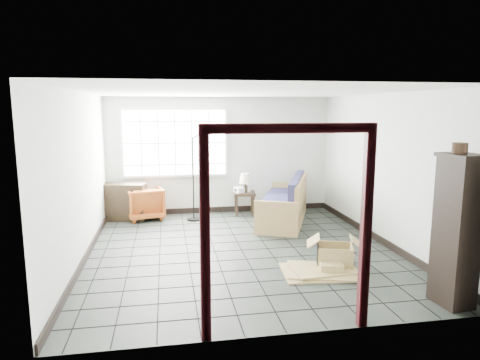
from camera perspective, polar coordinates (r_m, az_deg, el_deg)
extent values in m
plane|color=black|center=(7.25, 0.22, -9.33)|extent=(5.50, 5.50, 0.00)
cube|color=silver|center=(9.64, -2.65, 3.28)|extent=(5.00, 0.02, 2.60)
cube|color=silver|center=(4.31, 6.67, -4.50)|extent=(5.00, 0.02, 2.60)
cube|color=silver|center=(6.96, -20.48, 0.30)|extent=(0.02, 5.50, 2.60)
cube|color=silver|center=(7.78, 18.67, 1.31)|extent=(0.02, 5.50, 2.60)
cube|color=white|center=(6.87, 0.23, 11.66)|extent=(5.00, 5.50, 0.02)
cube|color=black|center=(9.83, -2.58, -3.93)|extent=(4.95, 0.03, 0.12)
cube|color=black|center=(7.25, -19.75, -9.42)|extent=(0.03, 5.45, 0.12)
cube|color=black|center=(8.03, 18.08, -7.49)|extent=(0.03, 5.45, 0.12)
cube|color=silver|center=(9.50, -8.65, 4.91)|extent=(2.32, 0.06, 1.52)
cube|color=white|center=(9.46, -8.64, 4.89)|extent=(2.20, 0.02, 1.40)
cube|color=black|center=(4.27, -4.70, -8.09)|extent=(0.10, 0.08, 2.10)
cube|color=black|center=(4.73, 16.42, -6.72)|extent=(0.10, 0.08, 2.10)
cube|color=black|center=(4.24, 6.70, 6.88)|extent=(1.80, 0.08, 0.10)
cube|color=#AA7B4D|center=(9.01, 5.72, -4.41)|extent=(1.54, 2.20, 0.37)
cube|color=#AA7B4D|center=(7.96, 4.81, -5.19)|extent=(0.78, 0.37, 0.65)
cube|color=#AA7B4D|center=(10.00, 6.48, -2.19)|extent=(0.78, 0.37, 0.65)
cube|color=#AA7B4D|center=(8.89, 8.12, -2.14)|extent=(0.86, 1.92, 0.72)
cube|color=#181C3D|center=(8.30, 5.04, -3.71)|extent=(0.93, 0.89, 0.16)
cube|color=#181C3D|center=(8.21, 7.12, -2.14)|extent=(0.38, 0.66, 0.53)
cube|color=#181C3D|center=(8.95, 5.62, -2.75)|extent=(0.93, 0.89, 0.16)
cube|color=#181C3D|center=(8.87, 7.55, -1.28)|extent=(0.38, 0.66, 0.53)
cube|color=#181C3D|center=(9.61, 6.12, -1.92)|extent=(0.93, 0.89, 0.16)
cube|color=#181C3D|center=(9.53, 7.92, -0.54)|extent=(0.38, 0.66, 0.53)
imported|color=#974D16|center=(9.38, -12.58, -2.82)|extent=(0.86, 0.83, 0.75)
cube|color=black|center=(9.50, 0.61, -1.79)|extent=(0.51, 0.51, 0.06)
cube|color=black|center=(9.36, -0.43, -3.53)|extent=(0.05, 0.05, 0.46)
cube|color=black|center=(9.39, 1.83, -3.49)|extent=(0.05, 0.05, 0.46)
cube|color=black|center=(9.72, -0.58, -3.04)|extent=(0.05, 0.05, 0.46)
cube|color=black|center=(9.75, 1.61, -3.00)|extent=(0.05, 0.05, 0.46)
cylinder|color=black|center=(9.44, 0.72, -1.22)|extent=(0.11, 0.11, 0.15)
cylinder|color=black|center=(9.42, 0.72, -0.46)|extent=(0.03, 0.03, 0.11)
cone|color=beige|center=(9.40, 0.72, 0.23)|extent=(0.29, 0.29, 0.21)
cube|color=silver|center=(9.50, 0.27, -1.28)|extent=(0.37, 0.33, 0.11)
cylinder|color=black|center=(9.43, -0.55, -1.36)|extent=(0.04, 0.07, 0.07)
cylinder|color=black|center=(9.19, -6.16, -5.22)|extent=(0.34, 0.34, 0.03)
cylinder|color=black|center=(9.00, -6.26, 0.16)|extent=(0.03, 0.03, 1.74)
cylinder|color=black|center=(8.83, -5.55, 5.95)|extent=(0.29, 0.08, 0.16)
sphere|color=black|center=(8.77, -4.71, 5.43)|extent=(0.18, 0.18, 0.16)
cube|color=black|center=(9.41, -15.44, -2.81)|extent=(1.07, 0.61, 0.78)
cube|color=black|center=(9.41, -15.44, -2.75)|extent=(0.99, 0.54, 0.03)
cube|color=black|center=(5.69, 26.90, -6.18)|extent=(0.38, 0.48, 1.81)
cube|color=black|center=(5.53, 27.59, 2.90)|extent=(0.43, 0.53, 0.05)
cylinder|color=black|center=(5.46, 27.26, 3.77)|extent=(0.18, 0.18, 0.13)
cube|color=olive|center=(6.68, 12.43, -11.16)|extent=(0.59, 0.53, 0.02)
cube|color=black|center=(6.61, 10.31, -9.85)|extent=(0.14, 0.38, 0.34)
cube|color=olive|center=(6.65, 14.64, -9.89)|extent=(0.14, 0.38, 0.34)
cube|color=olive|center=(6.44, 12.61, -10.45)|extent=(0.48, 0.17, 0.34)
cube|color=olive|center=(6.81, 12.36, -9.33)|extent=(0.48, 0.17, 0.34)
cube|color=olive|center=(6.53, 9.75, -7.95)|extent=(0.30, 0.44, 0.14)
cube|color=olive|center=(6.59, 15.33, -8.02)|extent=(0.30, 0.44, 0.14)
cube|color=olive|center=(6.41, 10.74, -11.97)|extent=(1.17, 0.88, 0.02)
cube|color=olive|center=(6.40, 10.75, -11.78)|extent=(1.13, 0.96, 0.02)
cube|color=olive|center=(6.39, 10.76, -11.59)|extent=(0.87, 0.65, 0.02)
cube|color=olive|center=(6.36, 12.10, -11.19)|extent=(0.38, 0.33, 0.09)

